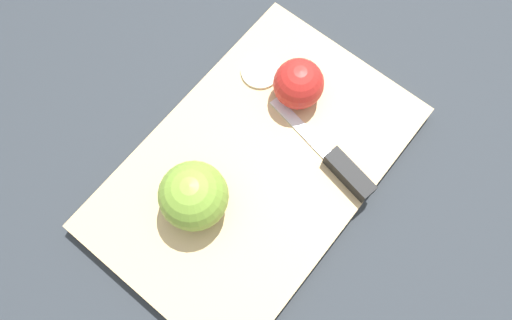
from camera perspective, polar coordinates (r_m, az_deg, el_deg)
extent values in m
plane|color=#282D33|center=(0.68, 0.00, -1.23)|extent=(4.00, 4.00, 0.00)
cube|color=tan|center=(0.67, 0.00, -0.91)|extent=(0.47, 0.33, 0.02)
sphere|color=olive|center=(0.60, -7.15, -4.09)|extent=(0.09, 0.09, 0.09)
cylinder|color=beige|center=(0.60, -7.81, -4.41)|extent=(0.04, 0.07, 0.08)
sphere|color=red|center=(0.67, 4.88, 8.66)|extent=(0.07, 0.07, 0.07)
cylinder|color=beige|center=(0.67, 4.41, 8.47)|extent=(0.04, 0.06, 0.06)
cube|color=silver|center=(0.68, 5.13, 3.74)|extent=(0.05, 0.11, 0.00)
cube|color=black|center=(0.65, 10.61, -1.62)|extent=(0.04, 0.08, 0.02)
cylinder|color=beige|center=(0.71, 0.51, 10.10)|extent=(0.05, 0.05, 0.00)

